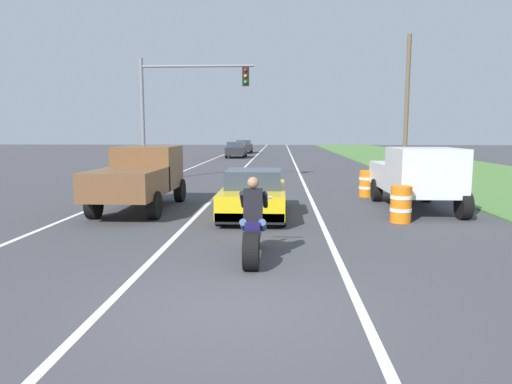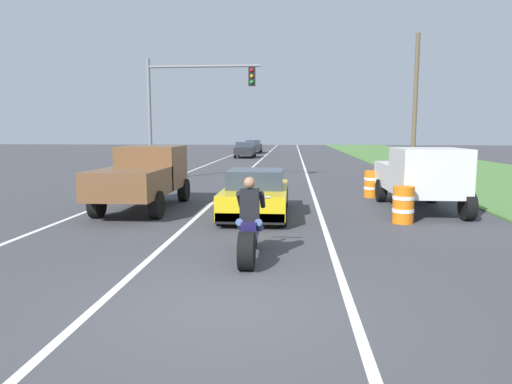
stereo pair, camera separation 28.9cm
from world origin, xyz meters
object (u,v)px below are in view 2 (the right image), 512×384
Objects in this scene: pickup_truck_right_shoulder_white at (420,175)px; construction_barrel_mid at (372,184)px; traffic_light_mast_near at (185,99)px; sports_car_yellow at (256,194)px; distant_car_far_ahead at (245,149)px; distant_car_further_ahead at (253,146)px; motorcycle_with_rider at (250,230)px; construction_barrel_nearest at (403,205)px; pickup_truck_left_lane_brown at (144,175)px.

construction_barrel_mid is at bearing 110.14° from pickup_truck_right_shoulder_white.
sports_car_yellow is at bearing -65.22° from traffic_light_mast_near.
traffic_light_mast_near reaches higher than distant_car_far_ahead.
construction_barrel_mid is at bearing -31.12° from traffic_light_mast_near.
traffic_light_mast_near is at bearing -91.55° from distant_car_further_ahead.
distant_car_further_ahead is (-3.67, 44.36, 0.18)m from motorcycle_with_rider.
sports_car_yellow is 10.68m from traffic_light_mast_near.
construction_barrel_mid is (-0.00, 4.99, 0.00)m from construction_barrel_nearest.
motorcycle_with_rider is 35.18m from distant_car_far_ahead.
traffic_light_mast_near is 21.28m from distant_car_far_ahead.
traffic_light_mast_near reaches higher than construction_barrel_mid.
motorcycle_with_rider is 44.51m from distant_car_further_ahead.
traffic_light_mast_near is 6.00× the size of construction_barrel_mid.
pickup_truck_right_shoulder_white is 1.20× the size of distant_car_further_ahead.
distant_car_further_ahead is at bearing 94.73° from motorcycle_with_rider.
motorcycle_with_rider is at bearing -86.96° from sports_car_yellow.
pickup_truck_left_lane_brown is at bearing 166.66° from sports_car_yellow.
pickup_truck_left_lane_brown reaches higher than motorcycle_with_rider.
pickup_truck_right_shoulder_white is 2.53m from construction_barrel_nearest.
sports_car_yellow is 4.14m from construction_barrel_nearest.
motorcycle_with_rider is 9.74m from construction_barrel_mid.
pickup_truck_right_shoulder_white reaches higher than construction_barrel_mid.
pickup_truck_right_shoulder_white is at bearing -73.58° from distant_car_far_ahead.
motorcycle_with_rider is at bearing -55.33° from pickup_truck_left_lane_brown.
traffic_light_mast_near is at bearing -92.26° from distant_car_far_ahead.
construction_barrel_nearest is at bearing -76.46° from distant_car_far_ahead.
distant_car_further_ahead is at bearing 89.65° from pickup_truck_left_lane_brown.
sports_car_yellow is at bearing -85.07° from distant_car_further_ahead.
traffic_light_mast_near reaches higher than construction_barrel_nearest.
traffic_light_mast_near is (-0.58, 8.32, 2.95)m from pickup_truck_left_lane_brown.
construction_barrel_mid is 0.25× the size of distant_car_further_ahead.
distant_car_far_ahead is (-8.48, 28.78, -0.33)m from pickup_truck_right_shoulder_white.
pickup_truck_left_lane_brown is 1.20× the size of distant_car_further_ahead.
construction_barrel_mid is (4.06, 4.18, -0.13)m from sports_car_yellow.
traffic_light_mast_near is 13.48m from construction_barrel_nearest.
sports_car_yellow is 0.72× the size of traffic_light_mast_near.
traffic_light_mast_near is at bearing 129.68° from construction_barrel_nearest.
sports_car_yellow is at bearing 93.04° from motorcycle_with_rider.
construction_barrel_mid is at bearing -78.08° from distant_car_further_ahead.
sports_car_yellow is 1.08× the size of distant_car_far_ahead.
traffic_light_mast_near reaches higher than pickup_truck_right_shoulder_white.
distant_car_further_ahead is (0.82, 30.39, -3.29)m from traffic_light_mast_near.
pickup_truck_left_lane_brown is 8.42m from construction_barrel_mid.
sports_car_yellow is at bearing -164.36° from pickup_truck_right_shoulder_white.
pickup_truck_left_lane_brown is 0.80× the size of traffic_light_mast_near.
traffic_light_mast_near is (-9.31, 7.77, 2.95)m from pickup_truck_right_shoulder_white.
motorcycle_with_rider reaches higher than distant_car_far_ahead.
pickup_truck_right_shoulder_white is 4.80× the size of construction_barrel_mid.
pickup_truck_left_lane_brown is at bearing -156.78° from construction_barrel_mid.
distant_car_far_ahead is 9.37m from distant_car_further_ahead.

